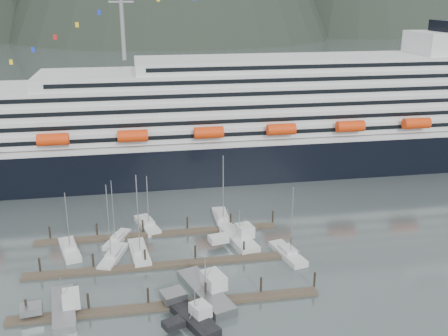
{
  "coord_description": "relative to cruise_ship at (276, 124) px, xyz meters",
  "views": [
    {
      "loc": [
        -8.84,
        -80.48,
        45.9
      ],
      "look_at": [
        9.49,
        22.0,
        11.39
      ],
      "focal_mm": 42.0,
      "sensor_mm": 36.0,
      "label": 1
    }
  ],
  "objects": [
    {
      "name": "ground",
      "position": [
        -30.03,
        -54.94,
        -12.04
      ],
      "size": [
        1600.0,
        1600.0,
        0.0
      ],
      "primitive_type": "plane",
      "color": "#4B5858",
      "rests_on": "ground"
    },
    {
      "name": "cruise_ship",
      "position": [
        0.0,
        0.0,
        0.0
      ],
      "size": [
        210.0,
        30.4,
        50.3
      ],
      "color": "black",
      "rests_on": "ground"
    },
    {
      "name": "dock_near",
      "position": [
        -34.95,
        -64.89,
        -11.73
      ],
      "size": [
        48.18,
        2.28,
        3.2
      ],
      "color": "#493F2F",
      "rests_on": "ground"
    },
    {
      "name": "dock_mid",
      "position": [
        -34.95,
        -51.89,
        -11.73
      ],
      "size": [
        48.18,
        2.28,
        3.2
      ],
      "color": "#493F2F",
      "rests_on": "ground"
    },
    {
      "name": "dock_far",
      "position": [
        -34.95,
        -38.89,
        -11.73
      ],
      "size": [
        48.18,
        2.28,
        3.2
      ],
      "color": "#493F2F",
      "rests_on": "ground"
    },
    {
      "name": "sailboat_a",
      "position": [
        -51.82,
        -43.48,
        -11.61
      ],
      "size": [
        5.22,
        10.27,
        12.79
      ],
      "rotation": [
        0.0,
        0.0,
        1.82
      ],
      "color": "silver",
      "rests_on": "ground"
    },
    {
      "name": "sailboat_b",
      "position": [
        -43.74,
        -47.7,
        -11.61
      ],
      "size": [
        5.52,
        10.24,
        15.29
      ],
      "rotation": [
        0.0,
        0.0,
        1.26
      ],
      "color": "silver",
      "rests_on": "ground"
    },
    {
      "name": "sailboat_c",
      "position": [
        -38.99,
        -47.11,
        -11.58
      ],
      "size": [
        4.25,
        11.16,
        16.68
      ],
      "rotation": [
        0.0,
        0.0,
        1.69
      ],
      "color": "silver",
      "rests_on": "ground"
    },
    {
      "name": "sailboat_e",
      "position": [
        -43.14,
        -40.48,
        -11.63
      ],
      "size": [
        5.56,
        8.93,
        13.34
      ],
      "rotation": [
        0.0,
        0.0,
        1.16
      ],
      "color": "silver",
      "rests_on": "ground"
    },
    {
      "name": "sailboat_f",
      "position": [
        -37.04,
        -34.95,
        -11.61
      ],
      "size": [
        5.43,
        10.35,
        12.11
      ],
      "rotation": [
        0.0,
        0.0,
        1.84
      ],
      "color": "silver",
      "rests_on": "ground"
    },
    {
      "name": "sailboat_g",
      "position": [
        -21.25,
        -34.95,
        -11.59
      ],
      "size": [
        3.1,
        11.9,
        15.65
      ],
      "rotation": [
        0.0,
        0.0,
        1.56
      ],
      "color": "silver",
      "rests_on": "ground"
    },
    {
      "name": "sailboat_h",
      "position": [
        -12.02,
        -52.22,
        -11.6
      ],
      "size": [
        4.98,
        10.45,
        14.48
      ],
      "rotation": [
        0.0,
        0.0,
        1.79
      ],
      "color": "silver",
      "rests_on": "ground"
    },
    {
      "name": "trawler_a",
      "position": [
        -50.91,
        -63.55,
        -11.18
      ],
      "size": [
        8.97,
        12.35,
        6.58
      ],
      "rotation": [
        0.0,
        0.0,
        1.7
      ],
      "color": "gray",
      "rests_on": "ground"
    },
    {
      "name": "trawler_b",
      "position": [
        -31.57,
        -69.99,
        -11.22
      ],
      "size": [
        8.42,
        9.9,
        6.11
      ],
      "rotation": [
        0.0,
        0.0,
        2.0
      ],
      "color": "black",
      "rests_on": "ground"
    },
    {
      "name": "trawler_c",
      "position": [
        -29.04,
        -62.84,
        -11.1
      ],
      "size": [
        11.47,
        15.05,
        7.47
      ],
      "rotation": [
        0.0,
        0.0,
        1.88
      ],
      "color": "gray",
      "rests_on": "ground"
    },
    {
      "name": "trawler_e",
      "position": [
        -19.87,
        -45.29,
        -11.1
      ],
      "size": [
        9.3,
        11.98,
        7.45
      ],
      "rotation": [
        0.0,
        0.0,
        1.79
      ],
      "color": "silver",
      "rests_on": "ground"
    }
  ]
}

